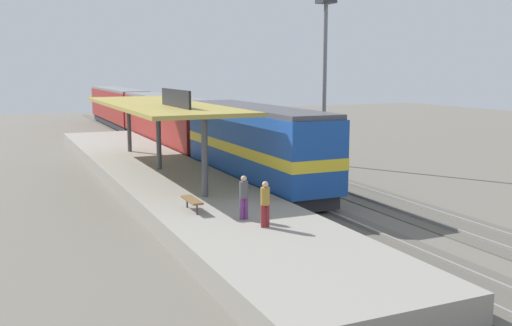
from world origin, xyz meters
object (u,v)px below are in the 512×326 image
object	(u,v)px
light_mast	(325,43)
person_waiting	(265,202)
platform_bench	(192,200)
locomotive	(255,146)
person_walking	(244,195)
passenger_carriage_front	(167,121)
passenger_carriage_rear	(118,107)
freight_car	(243,129)

from	to	relation	value
light_mast	person_waiting	distance (m)	21.26
platform_bench	light_mast	world-z (taller)	light_mast
locomotive	person_waiting	world-z (taller)	locomotive
locomotive	person_waiting	size ratio (longest dim) A/B	8.44
locomotive	light_mast	distance (m)	11.35
person_waiting	person_walking	xyz separation A→B (m)	(-0.27, 1.36, 0.00)
light_mast	passenger_carriage_front	bearing A→B (deg)	122.33
passenger_carriage_rear	person_waiting	world-z (taller)	passenger_carriage_rear
freight_car	person_walking	size ratio (longest dim) A/B	7.02
person_walking	freight_car	bearing A→B (deg)	67.08
locomotive	freight_car	size ratio (longest dim) A/B	1.20
freight_car	person_walking	xyz separation A→B (m)	(-9.18, -21.72, -0.12)
passenger_carriage_front	light_mast	size ratio (longest dim) A/B	1.71
passenger_carriage_front	light_mast	world-z (taller)	light_mast
person_walking	passenger_carriage_front	bearing A→B (deg)	80.43
person_waiting	person_walking	world-z (taller)	same
passenger_carriage_rear	person_waiting	xyz separation A→B (m)	(-4.31, -49.33, -0.46)
passenger_carriage_rear	freight_car	bearing A→B (deg)	-80.06
person_walking	passenger_carriage_rear	bearing A→B (deg)	84.55
passenger_carriage_front	person_waiting	bearing A→B (deg)	-98.59
locomotive	light_mast	bearing A→B (deg)	36.04
passenger_carriage_front	passenger_carriage_rear	xyz separation A→B (m)	(0.00, 20.80, 0.00)
passenger_carriage_front	person_walking	distance (m)	27.56
freight_car	platform_bench	bearing A→B (deg)	-118.35
passenger_carriage_front	person_walking	bearing A→B (deg)	-99.57
light_mast	person_waiting	bearing A→B (deg)	-126.77
person_waiting	person_walking	size ratio (longest dim) A/B	1.00
freight_car	person_walking	world-z (taller)	freight_car
platform_bench	locomotive	distance (m)	9.36
passenger_carriage_rear	freight_car	distance (m)	26.66
platform_bench	person_waiting	xyz separation A→B (m)	(1.69, -3.43, 0.51)
passenger_carriage_front	passenger_carriage_rear	world-z (taller)	same
locomotive	freight_car	world-z (taller)	locomotive
passenger_carriage_rear	person_walking	bearing A→B (deg)	-95.45
platform_bench	freight_car	distance (m)	22.33
locomotive	passenger_carriage_rear	xyz separation A→B (m)	(0.00, 38.80, -0.10)
passenger_carriage_rear	person_waiting	distance (m)	49.52
platform_bench	person_waiting	world-z (taller)	person_waiting
light_mast	passenger_carriage_rear	bearing A→B (deg)	103.25
platform_bench	freight_car	xyz separation A→B (m)	(10.60, 19.64, 0.63)
platform_bench	person_waiting	bearing A→B (deg)	-63.76
light_mast	person_walking	xyz separation A→B (m)	(-12.38, -14.85, -6.54)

